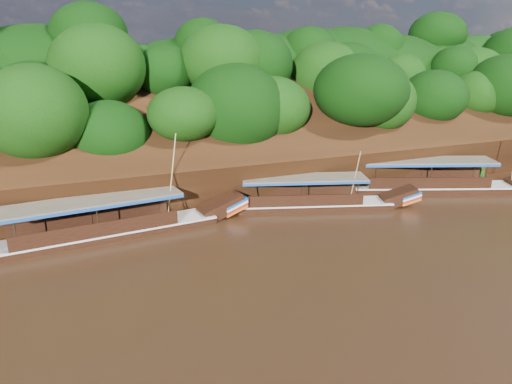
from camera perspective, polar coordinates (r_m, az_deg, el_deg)
ground at (r=32.78m, az=12.00°, el=-5.78°), size 160.00×160.00×0.00m
riverbank at (r=51.67m, az=-2.13°, el=5.16°), size 120.00×30.06×19.40m
boat_0 at (r=45.94m, az=20.84°, el=0.90°), size 16.60×8.14×7.93m
boat_1 at (r=38.97m, az=7.60°, el=-0.97°), size 14.29×6.29×5.06m
boat_2 at (r=34.54m, az=-14.98°, el=-3.72°), size 17.20×4.03×6.89m
reeds at (r=38.83m, az=-0.26°, el=-0.38°), size 48.38×2.14×2.10m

